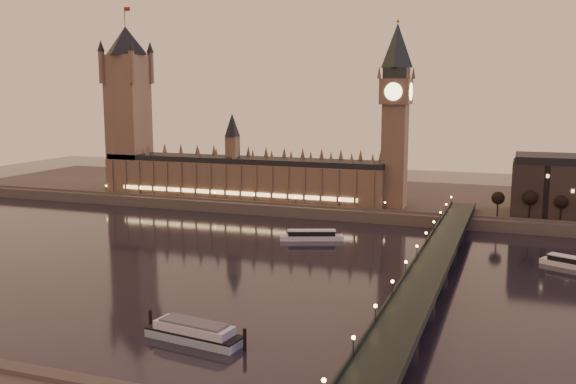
% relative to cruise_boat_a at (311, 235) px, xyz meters
% --- Properties ---
extents(ground, '(700.00, 700.00, 0.00)m').
position_rel_cruise_boat_a_xyz_m(ground, '(-27.57, -52.15, -2.15)').
color(ground, black).
rests_on(ground, ground).
extents(far_embankment, '(560.00, 130.00, 6.00)m').
position_rel_cruise_boat_a_xyz_m(far_embankment, '(2.43, 112.85, 0.85)').
color(far_embankment, '#423D35').
rests_on(far_embankment, ground).
extents(palace_of_westminster, '(180.00, 26.62, 52.00)m').
position_rel_cruise_boat_a_xyz_m(palace_of_westminster, '(-67.69, 68.85, 19.55)').
color(palace_of_westminster, brown).
rests_on(palace_of_westminster, ground).
extents(victoria_tower, '(31.68, 31.68, 118.00)m').
position_rel_cruise_boat_a_xyz_m(victoria_tower, '(-147.57, 68.85, 63.63)').
color(victoria_tower, brown).
rests_on(victoria_tower, ground).
extents(big_ben, '(17.68, 17.68, 104.00)m').
position_rel_cruise_boat_a_xyz_m(big_ben, '(26.42, 68.84, 61.80)').
color(big_ben, brown).
rests_on(big_ben, ground).
extents(westminster_bridge, '(13.20, 260.00, 15.30)m').
position_rel_cruise_boat_a_xyz_m(westminster_bridge, '(64.05, -52.15, 3.36)').
color(westminster_bridge, black).
rests_on(westminster_bridge, ground).
extents(bare_tree_0, '(6.82, 6.82, 13.88)m').
position_rel_cruise_boat_a_xyz_m(bare_tree_0, '(85.19, 56.85, 14.23)').
color(bare_tree_0, black).
rests_on(bare_tree_0, ground).
extents(bare_tree_1, '(6.82, 6.82, 13.88)m').
position_rel_cruise_boat_a_xyz_m(bare_tree_1, '(99.32, 56.85, 14.23)').
color(bare_tree_1, black).
rests_on(bare_tree_1, ground).
extents(bare_tree_2, '(6.82, 6.82, 13.88)m').
position_rel_cruise_boat_a_xyz_m(bare_tree_2, '(113.45, 56.85, 14.23)').
color(bare_tree_2, black).
rests_on(bare_tree_2, ground).
extents(cruise_boat_a, '(30.93, 16.99, 4.89)m').
position_rel_cruise_boat_a_xyz_m(cruise_boat_a, '(0.00, 0.00, 0.00)').
color(cruise_boat_a, silver).
rests_on(cruise_boat_a, ground).
extents(cruise_boat_b, '(24.55, 16.05, 4.49)m').
position_rel_cruise_boat_a_xyz_m(cruise_boat_b, '(114.91, -10.46, -0.18)').
color(cruise_boat_b, silver).
rests_on(cruise_boat_b, ground).
extents(moored_barge, '(33.89, 12.10, 6.27)m').
position_rel_cruise_boat_a_xyz_m(moored_barge, '(7.57, -132.66, 0.49)').
color(moored_barge, '#99B3C3').
rests_on(moored_barge, ground).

